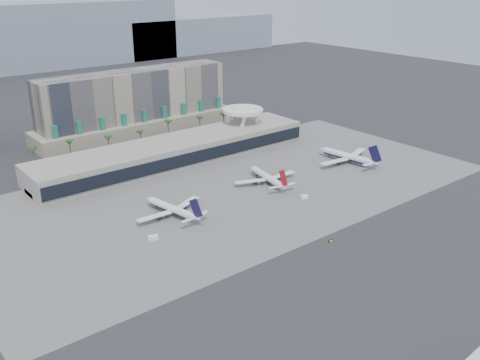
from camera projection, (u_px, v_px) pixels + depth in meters
ground at (312, 226)px, 231.55m from camera, size 900.00×900.00×0.00m
apron_pad at (234, 188)px, 271.49m from camera, size 260.00×130.00×0.06m
mountain_ridge at (18, 42)px, 578.12m from camera, size 680.00×60.00×70.00m
hotel at (136, 108)px, 357.86m from camera, size 140.00×30.00×42.00m
terminal at (176, 150)px, 308.94m from camera, size 170.00×32.50×14.50m
saucer_structure at (243, 113)px, 340.95m from camera, size 26.00×26.00×21.89m
palm_row at (155, 128)px, 337.08m from camera, size 157.80×2.80×13.10m
airliner_left at (172, 209)px, 240.73m from camera, size 35.85×37.20×12.93m
airliner_centre at (267, 177)px, 277.02m from camera, size 35.24×36.60×12.74m
airliner_right at (347, 156)px, 306.81m from camera, size 40.79×42.19×14.58m
service_vehicle_a at (153, 238)px, 219.42m from camera, size 4.49×3.17×1.99m
service_vehicle_b at (304, 197)px, 259.20m from camera, size 3.95×3.11×1.78m
taxiway_sign at (331, 241)px, 218.05m from camera, size 2.29×0.77×1.03m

